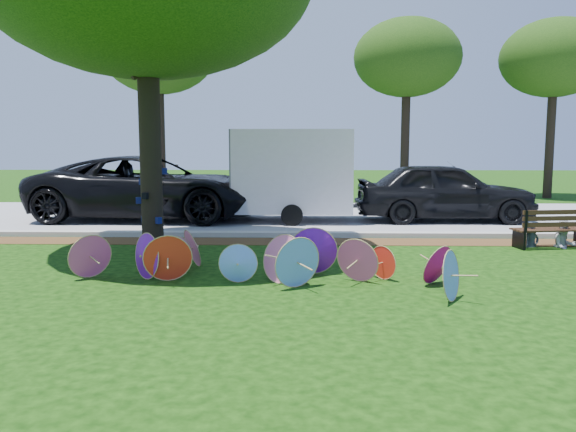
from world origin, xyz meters
name	(u,v)px	position (x,y,z in m)	size (l,w,h in m)	color
ground	(251,292)	(0.00, 0.00, 0.00)	(90.00, 90.00, 0.00)	black
mulch_strip	(269,241)	(0.00, 4.50, 0.01)	(90.00, 1.00, 0.01)	#472D16
curb	(270,234)	(0.00, 5.20, 0.06)	(90.00, 0.30, 0.12)	#B7B5AD
street	(278,216)	(0.00, 9.35, 0.01)	(90.00, 8.00, 0.01)	gray
parasol_pile	(264,258)	(0.14, 0.72, 0.37)	(6.36, 2.93, 0.84)	#DA6391
black_van	(149,188)	(-3.79, 8.39, 0.94)	(3.13, 6.78, 1.89)	black
dark_pickup	(444,192)	(4.89, 8.22, 0.86)	(2.04, 5.08, 1.73)	black
cargo_trailer	(293,171)	(0.49, 8.11, 1.47)	(3.33, 2.11, 2.93)	silver
park_bench	(550,228)	(6.07, 3.89, 0.42)	(1.60, 0.61, 0.83)	black
person_left	(533,223)	(5.72, 3.94, 0.52)	(0.38, 0.25, 1.04)	#3B4351
person_right	(566,221)	(6.42, 3.94, 0.57)	(0.56, 0.43, 1.15)	#BAB9C3
bg_trees	(378,57)	(3.80, 15.19, 5.77)	(20.41, 6.15, 7.40)	black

